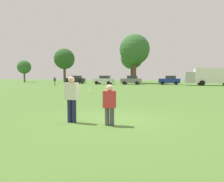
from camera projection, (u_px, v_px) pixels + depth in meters
ground_plane at (112, 120)px, 8.58m from camera, size 163.14×163.14×0.00m
player_thrower at (72, 97)px, 8.03m from camera, size 0.50×0.29×1.77m
player_defender at (110, 103)px, 7.56m from camera, size 0.51×0.36×1.48m
frisbee at (92, 91)px, 7.93m from camera, size 0.27×0.27×0.08m
traffic_cone at (67, 95)px, 16.96m from camera, size 0.32×0.32×0.48m
parked_car_near_left at (76, 80)px, 48.23m from camera, size 4.27×2.36×1.82m
parked_car_mid_left at (104, 80)px, 44.43m from camera, size 4.27×2.36×1.82m
parked_car_center at (131, 80)px, 43.32m from camera, size 4.27×2.36×1.82m
parked_car_mid_right at (170, 80)px, 42.60m from camera, size 4.27×2.36×1.82m
box_truck at (210, 76)px, 38.54m from camera, size 8.59×3.25×3.18m
bystander_sideline_watcher at (55, 81)px, 38.57m from camera, size 0.50×0.42×1.59m
tree_west_oak at (24, 67)px, 59.21m from camera, size 3.79×3.79×6.17m
tree_west_maple at (64, 59)px, 59.97m from camera, size 5.88×5.88×9.55m
tree_center_elm at (132, 58)px, 51.83m from camera, size 5.54×5.54×9.01m
tree_east_birch at (135, 50)px, 49.69m from camera, size 7.13×7.13×11.59m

